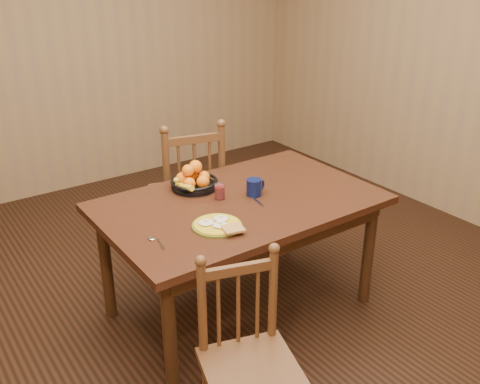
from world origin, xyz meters
TOP-DOWN VIEW (x-y plane):
  - room at (0.00, 0.00)m, footprint 4.52×5.02m
  - dining_table at (0.00, 0.00)m, footprint 1.60×1.00m
  - chair_far at (0.08, 0.74)m, footprint 0.56×0.55m
  - chair_near at (-0.54, -0.82)m, footprint 0.50×0.49m
  - breakfast_plate at (-0.29, -0.21)m, footprint 0.26×0.30m
  - fork at (0.07, -0.06)m, footprint 0.05×0.18m
  - spoon at (-0.63, -0.15)m, footprint 0.05×0.16m
  - coffee_mug at (0.11, 0.01)m, footprint 0.13×0.09m
  - juice_glass at (-0.09, 0.08)m, footprint 0.06×0.06m
  - fruit_bowl at (-0.13, 0.30)m, footprint 0.29×0.29m

SIDE VIEW (x-z plane):
  - chair_near at x=-0.54m, z-range -0.01..0.88m
  - chair_far at x=0.08m, z-range -0.01..1.02m
  - dining_table at x=0.00m, z-range 0.29..1.04m
  - fork at x=0.07m, z-range 0.75..0.76m
  - spoon at x=-0.63m, z-range 0.75..0.76m
  - breakfast_plate at x=-0.29m, z-range 0.74..0.78m
  - juice_glass at x=-0.09m, z-range 0.75..0.84m
  - coffee_mug at x=0.11m, z-range 0.75..0.85m
  - fruit_bowl at x=-0.13m, z-range 0.72..0.89m
  - room at x=0.00m, z-range -0.01..2.71m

